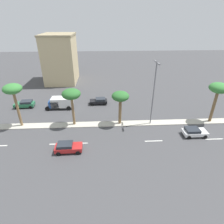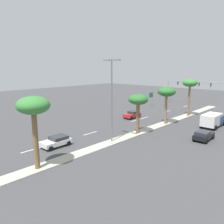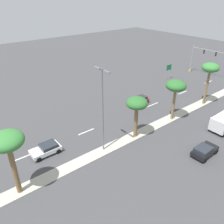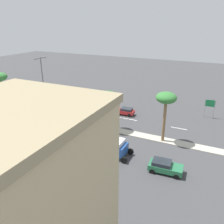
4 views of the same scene
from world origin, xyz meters
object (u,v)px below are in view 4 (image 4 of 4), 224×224
(directional_road_sign, at_px, (210,105))
(commercial_building, at_px, (11,224))
(sedan_black_outboard, at_px, (56,142))
(sedan_green_far, at_px, (165,166))
(palm_tree_leading, at_px, (108,97))
(palm_tree_right, at_px, (67,94))
(sedan_white_left, at_px, (36,101))
(box_truck, at_px, (110,146))
(street_lamp_right, at_px, (43,83))
(palm_tree_far, at_px, (166,100))
(sedan_red_rear, at_px, (125,111))

(directional_road_sign, relative_size, commercial_building, 0.27)
(directional_road_sign, relative_size, sedan_black_outboard, 0.92)
(sedan_green_far, distance_m, sedan_black_outboard, 15.90)
(palm_tree_leading, distance_m, palm_tree_right, 8.27)
(commercial_building, distance_m, sedan_white_left, 40.66)
(commercial_building, xyz_separation_m, palm_tree_right, (25.69, 14.92, -1.51))
(sedan_green_far, relative_size, box_truck, 0.74)
(palm_tree_right, bearing_deg, street_lamp_right, 86.55)
(palm_tree_leading, xyz_separation_m, palm_tree_right, (0.13, 8.25, -0.59))
(palm_tree_leading, relative_size, palm_tree_right, 1.09)
(sedan_white_left, bearing_deg, sedan_green_far, -111.16)
(box_truck, bearing_deg, sedan_black_outboard, 101.29)
(palm_tree_right, relative_size, street_lamp_right, 0.55)
(directional_road_sign, height_order, sedan_black_outboard, directional_road_sign)
(directional_road_sign, bearing_deg, palm_tree_far, 156.85)
(street_lamp_right, xyz_separation_m, sedan_red_rear, (7.02, -13.70, -5.79))
(palm_tree_leading, relative_size, sedan_green_far, 1.60)
(palm_tree_right, relative_size, sedan_green_far, 1.46)
(palm_tree_right, height_order, sedan_red_rear, palm_tree_right)
(palm_tree_leading, bearing_deg, sedan_green_far, -123.74)
(sedan_green_far, distance_m, box_truck, 7.80)
(sedan_red_rear, distance_m, box_truck, 14.96)
(directional_road_sign, relative_size, sedan_green_far, 0.86)
(sedan_black_outboard, distance_m, box_truck, 8.31)
(sedan_black_outboard, xyz_separation_m, box_truck, (1.62, -8.13, 0.58))
(palm_tree_right, relative_size, sedan_black_outboard, 1.58)
(street_lamp_right, bearing_deg, sedan_green_far, -107.87)
(palm_tree_leading, xyz_separation_m, street_lamp_right, (0.46, 13.78, 0.78))
(sedan_green_far, xyz_separation_m, sedan_red_rear, (15.18, 11.61, -0.04))
(commercial_building, height_order, palm_tree_right, commercial_building)
(commercial_building, height_order, sedan_white_left, commercial_building)
(directional_road_sign, xyz_separation_m, sedan_black_outboard, (-21.49, 19.26, -1.88))
(palm_tree_far, relative_size, box_truck, 1.37)
(palm_tree_far, xyz_separation_m, sedan_white_left, (4.56, 29.38, -6.02))
(sedan_red_rear, distance_m, sedan_black_outboard, 16.62)
(sedan_white_left, height_order, sedan_red_rear, sedan_red_rear)
(sedan_green_far, bearing_deg, sedan_red_rear, 37.40)
(street_lamp_right, height_order, sedan_green_far, street_lamp_right)
(directional_road_sign, relative_size, box_truck, 0.64)
(sedan_green_far, relative_size, sedan_white_left, 1.09)
(street_lamp_right, distance_m, box_truck, 19.77)
(street_lamp_right, relative_size, sedan_red_rear, 2.85)
(palm_tree_far, xyz_separation_m, sedan_green_far, (-7.65, -2.16, -5.95))
(sedan_red_rear, bearing_deg, sedan_white_left, 98.47)
(box_truck, bearing_deg, street_lamp_right, 67.10)
(sedan_white_left, height_order, sedan_black_outboard, sedan_black_outboard)
(palm_tree_far, bearing_deg, palm_tree_leading, 89.73)
(directional_road_sign, height_order, box_truck, directional_road_sign)
(street_lamp_right, distance_m, sedan_red_rear, 16.45)
(sedan_red_rear, bearing_deg, commercial_building, -168.44)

